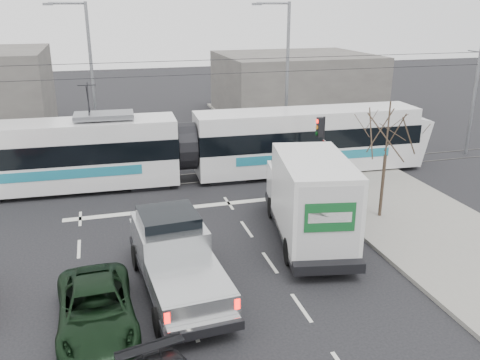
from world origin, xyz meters
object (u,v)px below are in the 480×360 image
object	(u,v)px
bare_tree	(387,134)
green_car	(96,309)
tram	(185,147)
street_lamp_near	(284,69)
street_lamp_far	(88,71)
silver_pickup	(175,255)
traffic_signal	(321,137)
navy_pickup	(321,200)
box_truck	(309,199)

from	to	relation	value
bare_tree	green_car	world-z (taller)	bare_tree
bare_tree	tram	world-z (taller)	tram
street_lamp_near	street_lamp_far	distance (m)	11.67
silver_pickup	tram	bearing A→B (deg)	74.23
green_car	traffic_signal	bearing A→B (deg)	37.21
navy_pickup	tram	bearing A→B (deg)	147.11
tram	silver_pickup	distance (m)	10.62
green_car	silver_pickup	bearing A→B (deg)	31.48
street_lamp_near	tram	xyz separation A→B (m)	(-6.98, -4.31, -3.26)
bare_tree	tram	xyz separation A→B (m)	(-7.26, 7.19, -1.94)
street_lamp_far	tram	bearing A→B (deg)	-54.39
bare_tree	street_lamp_far	xyz separation A→B (m)	(-11.79, 13.50, 1.32)
traffic_signal	green_car	size ratio (longest dim) A/B	0.77
street_lamp_far	navy_pickup	xyz separation A→B (m)	(9.06, -13.27, -4.03)
traffic_signal	street_lamp_near	distance (m)	7.91
bare_tree	traffic_signal	world-z (taller)	bare_tree
navy_pickup	green_car	bearing A→B (deg)	-127.09
silver_pickup	street_lamp_near	bearing A→B (deg)	54.10
street_lamp_near	silver_pickup	world-z (taller)	street_lamp_near
silver_pickup	box_truck	world-z (taller)	box_truck
traffic_signal	box_truck	xyz separation A→B (m)	(-2.73, -5.14, -0.99)
navy_pickup	street_lamp_near	bearing A→B (deg)	101.77
street_lamp_near	street_lamp_far	size ratio (longest dim) A/B	1.00
box_truck	navy_pickup	xyz separation A→B (m)	(1.14, 1.37, -0.67)
street_lamp_far	box_truck	size ratio (longest dim) A/B	1.22
street_lamp_far	tram	xyz separation A→B (m)	(4.52, -6.31, -3.26)
green_car	street_lamp_near	bearing A→B (deg)	52.41
bare_tree	street_lamp_near	xyz separation A→B (m)	(-0.29, 11.50, 1.32)
bare_tree	tram	distance (m)	10.40
traffic_signal	navy_pickup	distance (m)	4.41
bare_tree	street_lamp_near	distance (m)	11.58
street_lamp_far	silver_pickup	xyz separation A→B (m)	(2.36, -16.69, -3.95)
traffic_signal	tram	distance (m)	6.97
tram	street_lamp_far	bearing A→B (deg)	127.87
bare_tree	tram	size ratio (longest dim) A/B	0.20
bare_tree	box_truck	size ratio (longest dim) A/B	0.68
street_lamp_far	green_car	world-z (taller)	street_lamp_far
traffic_signal	street_lamp_far	size ratio (longest dim) A/B	0.40
street_lamp_near	tram	distance (m)	8.83
box_truck	navy_pickup	size ratio (longest dim) A/B	1.34
bare_tree	navy_pickup	bearing A→B (deg)	175.15
bare_tree	green_car	distance (m)	13.30
street_lamp_near	silver_pickup	distance (m)	17.74
silver_pickup	box_truck	xyz separation A→B (m)	(5.56, 2.05, 0.59)
box_truck	navy_pickup	world-z (taller)	box_truck
silver_pickup	box_truck	size ratio (longest dim) A/B	0.89
street_lamp_near	tram	size ratio (longest dim) A/B	0.35
street_lamp_near	navy_pickup	xyz separation A→B (m)	(-2.44, -11.27, -4.03)
bare_tree	box_truck	xyz separation A→B (m)	(-3.86, -1.14, -2.04)
street_lamp_far	box_truck	xyz separation A→B (m)	(7.92, -14.64, -3.36)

